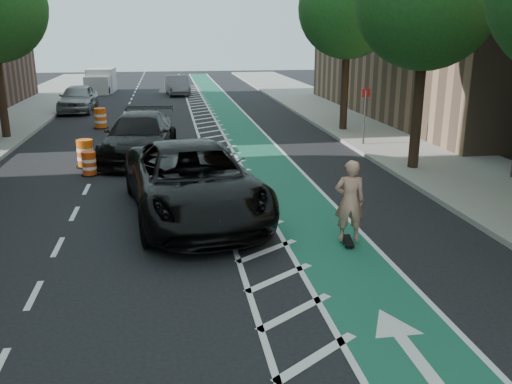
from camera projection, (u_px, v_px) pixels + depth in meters
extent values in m
plane|color=black|center=(205.00, 283.00, 10.64)|extent=(120.00, 120.00, 0.00)
cube|color=#195948|center=(265.00, 162.00, 20.56)|extent=(2.00, 90.00, 0.01)
cube|color=silver|center=(226.00, 163.00, 20.33)|extent=(1.40, 90.00, 0.01)
cube|color=gray|center=(426.00, 154.00, 21.53)|extent=(5.00, 90.00, 0.15)
cube|color=gray|center=(367.00, 156.00, 21.16)|extent=(0.12, 90.00, 0.16)
cylinder|color=#382619|center=(415.00, 108.00, 18.79)|extent=(0.36, 0.36, 4.40)
cylinder|color=#382619|center=(343.00, 86.00, 26.36)|extent=(0.36, 0.36, 4.40)
sphere|color=#1D4918|center=(346.00, 8.00, 25.34)|extent=(4.20, 4.20, 4.20)
cylinder|color=#382619|center=(0.00, 92.00, 23.95)|extent=(0.36, 0.36, 4.40)
cylinder|color=#4C4C4C|center=(365.00, 119.00, 22.81)|extent=(0.08, 0.08, 2.40)
cube|color=red|center=(366.00, 93.00, 22.50)|extent=(0.35, 0.02, 0.35)
cube|color=black|center=(348.00, 241.00, 12.59)|extent=(0.34, 0.77, 0.03)
cylinder|color=black|center=(343.00, 239.00, 12.84)|extent=(0.04, 0.06, 0.06)
cylinder|color=black|center=(349.00, 239.00, 12.84)|extent=(0.04, 0.06, 0.06)
cylinder|color=black|center=(346.00, 247.00, 12.36)|extent=(0.04, 0.06, 0.06)
cylinder|color=black|center=(352.00, 247.00, 12.36)|extent=(0.04, 0.06, 0.06)
imported|color=tan|center=(350.00, 201.00, 12.31)|extent=(0.77, 0.57, 1.91)
imported|color=black|center=(193.00, 181.00, 14.36)|extent=(4.04, 7.20, 1.90)
imported|color=black|center=(140.00, 137.00, 20.92)|extent=(3.11, 6.15, 1.71)
imported|color=gray|center=(78.00, 98.00, 33.18)|extent=(2.10, 4.91, 1.65)
imported|color=slate|center=(177.00, 85.00, 42.15)|extent=(1.96, 4.59, 1.47)
cube|color=silver|center=(102.00, 80.00, 44.34)|extent=(2.16, 3.06, 1.86)
cube|color=silver|center=(98.00, 86.00, 42.28)|extent=(1.92, 1.56, 1.40)
cylinder|color=black|center=(86.00, 91.00, 41.94)|extent=(0.26, 0.66, 0.65)
cylinder|color=black|center=(108.00, 91.00, 42.13)|extent=(0.26, 0.66, 0.65)
cylinder|color=black|center=(93.00, 87.00, 45.13)|extent=(0.26, 0.66, 0.65)
cylinder|color=black|center=(114.00, 87.00, 45.32)|extent=(0.26, 0.66, 0.65)
cylinder|color=#D63D0B|center=(89.00, 164.00, 18.53)|extent=(0.47, 0.47, 0.82)
cylinder|color=silver|center=(90.00, 167.00, 18.57)|extent=(0.48, 0.48, 0.11)
cylinder|color=silver|center=(89.00, 160.00, 18.50)|extent=(0.48, 0.48, 0.11)
cylinder|color=black|center=(90.00, 175.00, 18.64)|extent=(0.60, 0.60, 0.04)
cylinder|color=#EE5C0C|center=(85.00, 153.00, 19.63)|extent=(0.58, 0.58, 1.01)
cylinder|color=silver|center=(86.00, 158.00, 19.68)|extent=(0.60, 0.60, 0.13)
cylinder|color=silver|center=(85.00, 150.00, 19.59)|extent=(0.60, 0.60, 0.13)
cylinder|color=black|center=(87.00, 166.00, 19.77)|extent=(0.74, 0.74, 0.04)
cylinder|color=#FF590D|center=(100.00, 118.00, 27.57)|extent=(0.59, 0.59, 1.03)
cylinder|color=silver|center=(101.00, 122.00, 27.62)|extent=(0.60, 0.60, 0.14)
cylinder|color=silver|center=(100.00, 115.00, 27.53)|extent=(0.60, 0.60, 0.14)
cylinder|color=black|center=(101.00, 128.00, 27.71)|extent=(0.75, 0.75, 0.05)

